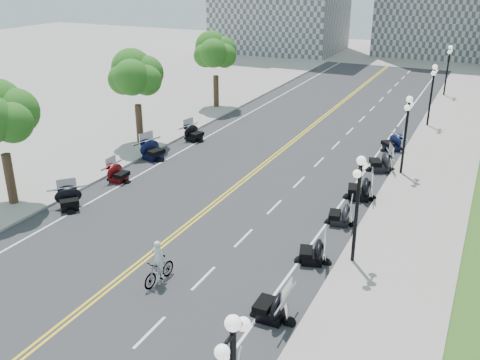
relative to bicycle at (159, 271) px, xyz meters
The scene contains 42 objects.
ground 2.07m from the bicycle, 147.70° to the left, with size 160.00×160.00×0.00m, color gray.
road 11.21m from the bicycle, 98.67° to the left, with size 16.00×90.00×0.01m, color #333335.
centerline_yellow_a 11.23m from the bicycle, 99.28° to the left, with size 0.12×90.00×0.00m, color yellow.
centerline_yellow_b 11.19m from the bicycle, 98.06° to the left, with size 0.12×90.00×0.00m, color yellow.
edge_line_north 12.04m from the bicycle, 66.94° to the left, with size 0.12×90.00×0.00m, color white.
edge_line_south 13.72m from the bicycle, 126.16° to the left, with size 0.12×90.00×0.00m, color white.
lane_dash_5 3.35m from the bicycle, 62.73° to the right, with size 0.12×2.00×0.00m, color white.
lane_dash_6 1.93m from the bicycle, 35.20° to the left, with size 0.12×2.00×0.00m, color white.
lane_dash_7 5.32m from the bicycle, 73.38° to the left, with size 0.12×2.00×0.00m, color white.
lane_dash_8 9.21m from the bicycle, 80.53° to the left, with size 0.12×2.00×0.00m, color white.
lane_dash_9 13.17m from the bicycle, 83.40° to the left, with size 0.12×2.00×0.00m, color white.
lane_dash_10 17.14m from the bicycle, 84.94° to the left, with size 0.12×2.00×0.00m, color white.
lane_dash_11 21.13m from the bicycle, 85.89° to the left, with size 0.12×2.00×0.00m, color white.
lane_dash_12 25.12m from the bicycle, 86.55° to the left, with size 0.12×2.00×0.00m, color white.
lane_dash_13 29.11m from the bicycle, 87.02° to the left, with size 0.12×2.00×0.00m, color white.
lane_dash_14 33.11m from the bicycle, 87.38° to the left, with size 0.12×2.00×0.00m, color white.
lane_dash_15 37.10m from the bicycle, 87.66° to the left, with size 0.12×2.00×0.00m, color white.
lane_dash_16 41.10m from the bicycle, 87.89° to the left, with size 0.12×2.00×0.00m, color white.
lane_dash_17 45.10m from the bicycle, 88.08° to the left, with size 0.12×2.00×0.00m, color white.
lane_dash_18 49.09m from the bicycle, 88.23° to the left, with size 0.12×2.00×0.00m, color white.
lane_dash_19 53.09m from the bicycle, 88.37° to the left, with size 0.12×2.00×0.00m, color white.
sidewalk_north 14.16m from the bicycle, 51.47° to the left, with size 5.00×90.00×0.15m, color #9E9991.
sidewalk_south 16.47m from the bicycle, 137.76° to the left, with size 5.00×90.00×0.15m, color #9E9991.
street_lamp_2 8.81m from the bicycle, 36.24° to the left, with size 0.50×1.20×4.90m, color black, non-canonical shape.
street_lamp_3 18.53m from the bicycle, 67.95° to the left, with size 0.50×1.20×4.90m, color black, non-canonical shape.
street_lamp_4 29.95m from the bicycle, 76.62° to the left, with size 0.50×1.20×4.90m, color black, non-canonical shape.
street_lamp_5 41.69m from the bicycle, 80.45° to the left, with size 0.50×1.20×4.90m, color black, non-canonical shape.
tree_2 12.79m from the bicycle, 165.30° to the left, with size 4.80×4.80×9.20m, color #235619, non-canonical shape.
tree_3 19.52m from the bicycle, 127.80° to the left, with size 4.80×4.80×9.20m, color #235619, non-canonical shape.
tree_4 29.78m from the bicycle, 113.36° to the left, with size 4.80×4.80×9.20m, color #235619, non-canonical shape.
motorcycle_n_5 5.21m from the bicycle, ahead, with size 1.93×1.93×1.35m, color black, non-canonical shape.
motorcycle_n_6 6.83m from the bicycle, 39.52° to the left, with size 1.79×1.79×1.26m, color black, non-canonical shape.
motorcycle_n_7 10.14m from the bicycle, 58.21° to the left, with size 1.79×1.79×1.26m, color black, non-canonical shape.
motorcycle_n_8 13.38m from the bicycle, 65.89° to the left, with size 2.09×2.09×1.46m, color black, non-canonical shape.
motorcycle_n_9 18.08m from the bicycle, 72.05° to the left, with size 2.07×2.07×1.45m, color black, non-canonical shape.
motorcycle_n_10 22.35m from the bicycle, 75.97° to the left, with size 1.87×1.87×1.31m, color black, non-canonical shape.
motorcycle_s_6 9.40m from the bicycle, 154.86° to the left, with size 1.84×1.84×1.29m, color black, non-canonical shape.
motorcycle_s_7 11.99m from the bicycle, 135.60° to the left, with size 1.76×1.76×1.23m, color #590A0C, non-canonical shape.
motorcycle_s_8 15.54m from the bicycle, 125.21° to the left, with size 2.11×2.11×1.47m, color black, non-canonical shape.
motorcycle_s_9 19.50m from the bicycle, 115.93° to the left, with size 1.90×1.90×1.33m, color black, non-canonical shape.
bicycle is the anchor object (origin of this frame).
cyclist_rider 1.38m from the bicycle, ahead, with size 0.59×0.39×1.63m, color silver.
Camera 1 is at (13.08, -16.96, 12.48)m, focal length 40.00 mm.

